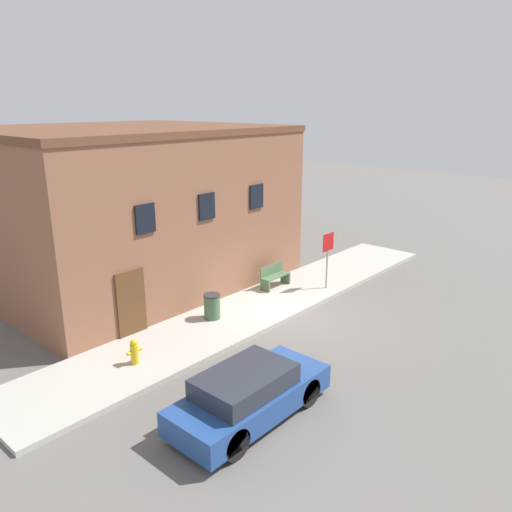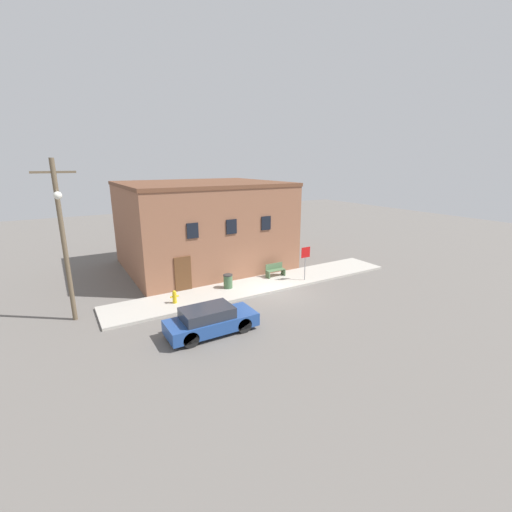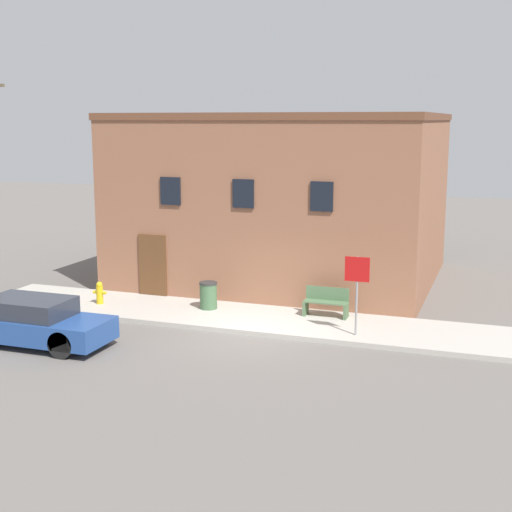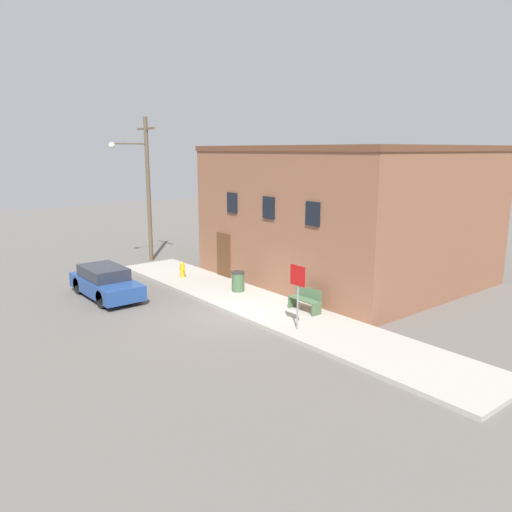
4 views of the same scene
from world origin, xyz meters
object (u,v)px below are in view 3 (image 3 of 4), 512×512
fire_hydrant (100,293)px  trash_bin (208,295)px  parked_car (34,322)px  bench (326,303)px  stop_sign (357,281)px

fire_hydrant → trash_bin: size_ratio=0.86×
parked_car → bench: bearing=35.7°
parked_car → stop_sign: bearing=22.3°
trash_bin → parked_car: parked_car is taller
stop_sign → parked_car: 8.74m
bench → parked_car: 8.37m
stop_sign → parked_car: bearing=-157.7°
fire_hydrant → parked_car: bearing=-84.0°
fire_hydrant → stop_sign: 8.54m
fire_hydrant → bench: bearing=7.8°
bench → trash_bin: size_ratio=1.57×
bench → parked_car: size_ratio=0.32×
bench → fire_hydrant: bearing=-172.2°
fire_hydrant → bench: bench is taller
parked_car → trash_bin: bearing=55.5°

